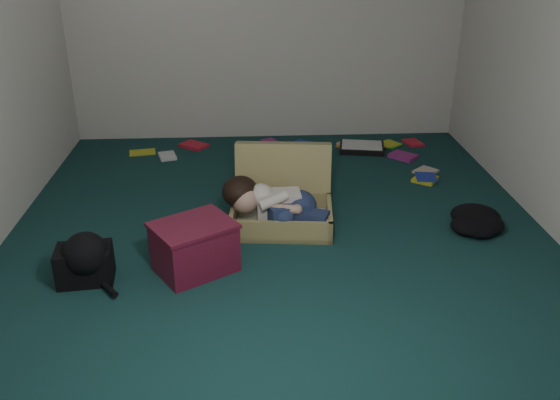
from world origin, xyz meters
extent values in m
plane|color=#123434|center=(0.00, 0.00, 0.00)|extent=(4.50, 4.50, 0.00)
plane|color=silver|center=(0.00, 2.25, 1.30)|extent=(4.50, 0.00, 4.50)
plane|color=silver|center=(0.00, -2.25, 1.30)|extent=(4.50, 0.00, 4.50)
cube|color=tan|center=(0.03, 0.12, 0.09)|extent=(0.80, 0.61, 0.17)
cube|color=beige|center=(0.03, 0.12, 0.04)|extent=(0.73, 0.54, 0.02)
cube|color=tan|center=(0.06, 0.47, 0.27)|extent=(0.77, 0.30, 0.55)
cube|color=silver|center=(0.00, 0.10, 0.18)|extent=(0.33, 0.20, 0.24)
sphere|color=tan|center=(-0.24, 0.09, 0.25)|extent=(0.20, 0.20, 0.20)
ellipsoid|color=black|center=(-0.28, 0.15, 0.28)|extent=(0.27, 0.28, 0.23)
ellipsoid|color=navy|center=(0.16, 0.10, 0.18)|extent=(0.25, 0.28, 0.23)
cube|color=navy|center=(0.07, -0.01, 0.17)|extent=(0.31, 0.21, 0.15)
cube|color=navy|center=(0.23, -0.04, 0.14)|extent=(0.29, 0.22, 0.12)
sphere|color=white|center=(0.33, -0.02, 0.12)|extent=(0.12, 0.12, 0.12)
sphere|color=white|center=(0.32, -0.09, 0.11)|extent=(0.11, 0.11, 0.11)
cylinder|color=tan|center=(0.04, -0.04, 0.23)|extent=(0.20, 0.08, 0.07)
cube|color=maroon|center=(-0.58, -0.46, 0.16)|extent=(0.60, 0.57, 0.32)
cube|color=maroon|center=(-0.58, -0.46, 0.33)|extent=(0.63, 0.60, 0.02)
cube|color=black|center=(0.94, 1.75, 0.03)|extent=(0.49, 0.40, 0.06)
cube|color=white|center=(0.94, 1.75, 0.06)|extent=(0.44, 0.35, 0.01)
cube|color=gold|center=(-1.27, 1.79, 0.01)|extent=(0.21, 0.16, 0.02)
cube|color=red|center=(-0.77, 1.95, 0.01)|extent=(0.26, 0.25, 0.02)
cube|color=silver|center=(-0.23, 1.75, 0.01)|extent=(0.21, 0.25, 0.02)
cube|color=#1D2FA1|center=(0.32, 1.88, 0.01)|extent=(0.22, 0.25, 0.02)
cube|color=orange|center=(0.81, 1.88, 0.01)|extent=(0.26, 0.25, 0.02)
cube|color=green|center=(1.26, 1.88, 0.01)|extent=(0.22, 0.18, 0.02)
cube|color=#952579|center=(1.31, 1.51, 0.01)|extent=(0.26, 0.26, 0.02)
cube|color=beige|center=(1.42, 1.12, 0.01)|extent=(0.20, 0.24, 0.02)
cube|color=gold|center=(1.36, 0.93, 0.01)|extent=(0.23, 0.26, 0.02)
cube|color=red|center=(1.51, 1.91, 0.01)|extent=(0.26, 0.24, 0.02)
cube|color=silver|center=(-1.01, 1.65, 0.01)|extent=(0.23, 0.19, 0.02)
cube|color=#1D2FA1|center=(0.02, 1.95, 0.01)|extent=(0.26, 0.26, 0.02)
camera|label=1|loc=(-0.21, -3.86, 2.08)|focal=38.00mm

